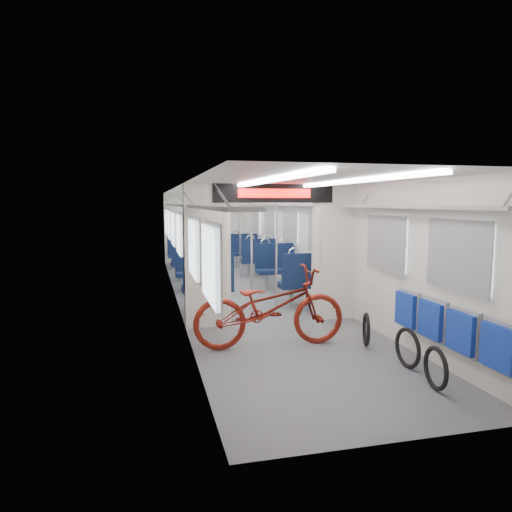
# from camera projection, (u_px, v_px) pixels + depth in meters

# --- Properties ---
(carriage) EXTENTS (12.00, 12.02, 2.31)m
(carriage) POSITION_uv_depth(u_px,v_px,m) (249.00, 227.00, 9.19)
(carriage) COLOR #515456
(carriage) RESTS_ON ground
(bicycle) EXTENTS (2.15, 0.79, 1.12)m
(bicycle) POSITION_uv_depth(u_px,v_px,m) (270.00, 307.00, 6.32)
(bicycle) COLOR maroon
(bicycle) RESTS_ON ground
(flip_bench) EXTENTS (0.12, 2.11, 0.52)m
(flip_bench) POSITION_uv_depth(u_px,v_px,m) (447.00, 326.00, 5.30)
(flip_bench) COLOR gray
(flip_bench) RESTS_ON carriage
(bike_hoop_a) EXTENTS (0.10, 0.48, 0.48)m
(bike_hoop_a) POSITION_uv_depth(u_px,v_px,m) (436.00, 370.00, 4.88)
(bike_hoop_a) COLOR black
(bike_hoop_a) RESTS_ON ground
(bike_hoop_b) EXTENTS (0.07, 0.50, 0.50)m
(bike_hoop_b) POSITION_uv_depth(u_px,v_px,m) (407.00, 350.00, 5.53)
(bike_hoop_b) COLOR black
(bike_hoop_b) RESTS_ON ground
(bike_hoop_c) EXTENTS (0.20, 0.46, 0.47)m
(bike_hoop_c) POSITION_uv_depth(u_px,v_px,m) (366.00, 331.00, 6.39)
(bike_hoop_c) COLOR black
(bike_hoop_c) RESTS_ON ground
(seat_bay_near_left) EXTENTS (0.94, 2.23, 1.15)m
(seat_bay_near_left) POSITION_uv_depth(u_px,v_px,m) (202.00, 272.00, 9.41)
(seat_bay_near_left) COLOR #0C1837
(seat_bay_near_left) RESTS_ON ground
(seat_bay_near_right) EXTENTS (0.95, 2.27, 1.16)m
(seat_bay_near_right) POSITION_uv_depth(u_px,v_px,m) (289.00, 269.00, 9.81)
(seat_bay_near_right) COLOR #0C1837
(seat_bay_near_right) RESTS_ON ground
(seat_bay_far_left) EXTENTS (0.96, 2.33, 1.18)m
(seat_bay_far_left) POSITION_uv_depth(u_px,v_px,m) (186.00, 253.00, 12.95)
(seat_bay_far_left) COLOR #0C1837
(seat_bay_far_left) RESTS_ON ground
(seat_bay_far_right) EXTENTS (0.94, 2.20, 1.14)m
(seat_bay_far_right) POSITION_uv_depth(u_px,v_px,m) (250.00, 252.00, 13.41)
(seat_bay_far_right) COLOR #0C1837
(seat_bay_far_right) RESTS_ON ground
(stanchion_near_left) EXTENTS (0.04, 0.04, 2.30)m
(stanchion_near_left) POSITION_uv_depth(u_px,v_px,m) (252.00, 251.00, 8.02)
(stanchion_near_left) COLOR silver
(stanchion_near_left) RESTS_ON ground
(stanchion_near_right) EXTENTS (0.04, 0.04, 2.30)m
(stanchion_near_right) POSITION_uv_depth(u_px,v_px,m) (276.00, 249.00, 8.49)
(stanchion_near_right) COLOR silver
(stanchion_near_right) RESTS_ON ground
(stanchion_far_left) EXTENTS (0.04, 0.04, 2.30)m
(stanchion_far_left) POSITION_uv_depth(u_px,v_px,m) (222.00, 238.00, 10.94)
(stanchion_far_left) COLOR silver
(stanchion_far_left) RESTS_ON ground
(stanchion_far_right) EXTENTS (0.04, 0.04, 2.30)m
(stanchion_far_right) POSITION_uv_depth(u_px,v_px,m) (240.00, 237.00, 11.37)
(stanchion_far_right) COLOR silver
(stanchion_far_right) RESTS_ON ground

